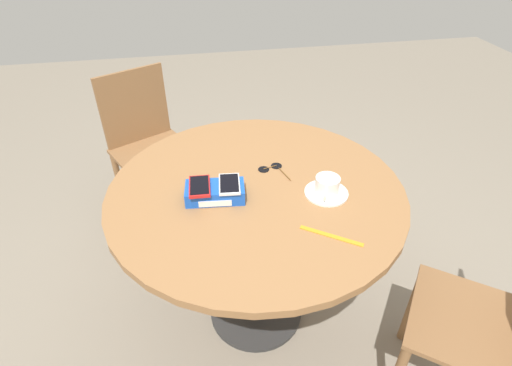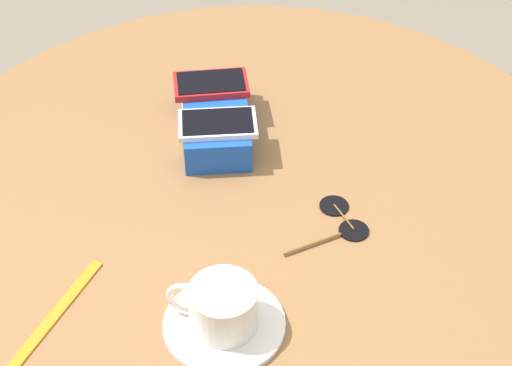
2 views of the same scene
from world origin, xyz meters
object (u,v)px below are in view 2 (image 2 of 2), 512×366
Objects in this scene: phone_box at (216,120)px; phone_red at (211,84)px; saucer at (224,324)px; coffee_cup at (222,306)px; phone_white at (218,124)px; lanyard_strap at (54,315)px; round_table at (256,240)px; sunglasses at (340,221)px.

phone_red reaches higher than phone_box.
coffee_cup is at bearing -115.01° from saucer.
phone_white is (0.05, -0.00, 0.03)m from phone_box.
lanyard_strap is (0.35, -0.27, -0.03)m from phone_box.
phone_box is at bearing -166.26° from round_table.
lanyard_strap is (-0.06, -0.22, -0.04)m from coffee_cup.
phone_white is at bearing -158.07° from round_table.
phone_box is at bearing 173.05° from saucer.
saucer is 0.04m from coffee_cup.
coffee_cup is (0.46, -0.05, -0.02)m from phone_red.
phone_box is 0.29m from sunglasses.
phone_red is at bearing 173.41° from coffee_cup.
sunglasses is at bearing 129.12° from saucer.
saucer is (0.41, -0.05, -0.02)m from phone_box.
sunglasses is at bearing 38.99° from phone_white.
round_table is 0.30m from coffee_cup.
phone_white is at bearing 172.60° from saucer.
lanyard_strap is (-0.06, -0.22, -0.00)m from saucer.
sunglasses reaches higher than round_table.
phone_white is at bearing -141.01° from sunglasses.
round_table is 0.18m from sunglasses.
lanyard_strap is (0.30, -0.27, -0.06)m from phone_white.
phone_box is 0.44m from lanyard_strap.
lanyard_strap reaches higher than round_table.
lanyard_strap is (0.19, -0.31, 0.11)m from round_table.
phone_white reaches higher than sunglasses.
phone_red is 0.60× the size of lanyard_strap.
phone_box is (-0.16, -0.04, 0.13)m from round_table.
coffee_cup reaches higher than phone_box.
lanyard_strap is at bearing -37.69° from phone_box.
sunglasses is at bearing 104.01° from lanyard_strap.
phone_box is at bearing 176.08° from phone_white.
phone_red is 0.95× the size of sunglasses.
phone_white reaches higher than lanyard_strap.
saucer is at bearing -19.55° from round_table.
phone_white is 0.40m from lanyard_strap.
phone_box is 1.37× the size of saucer.
round_table is at bearing 121.72° from lanyard_strap.
sunglasses is at bearing 52.63° from round_table.
phone_white is 1.11× the size of coffee_cup.
phone_red is 0.98× the size of phone_white.
coffee_cup is at bearing 75.33° from lanyard_strap.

